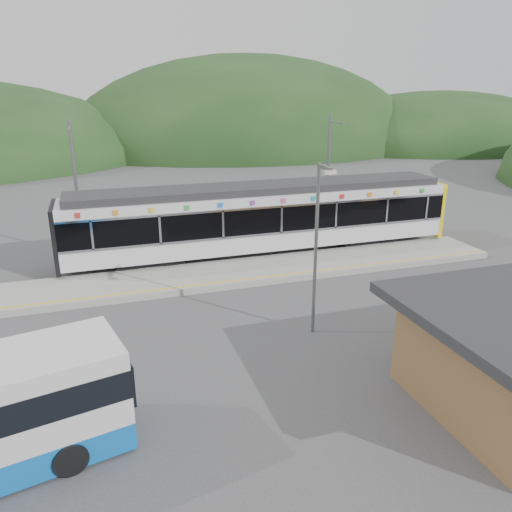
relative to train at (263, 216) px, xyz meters
name	(u,v)px	position (x,y,z in m)	size (l,w,h in m)	color
ground	(262,303)	(-2.08, -6.00, -2.06)	(120.00, 120.00, 0.00)	#4C4C4F
hills	(338,250)	(4.11, -0.71, -2.06)	(146.00, 149.00, 26.00)	#1E3D19
platform	(239,272)	(-2.08, -2.70, -1.91)	(26.00, 3.20, 0.30)	#9E9E99
yellow_line	(247,279)	(-2.08, -4.00, -1.76)	(26.00, 0.10, 0.01)	yellow
train	(263,216)	(0.00, 0.00, 0.00)	(20.44, 3.01, 3.74)	black
catenary_mast_west	(76,188)	(-9.08, 2.56, 1.58)	(0.18, 1.80, 7.00)	slate
catenary_mast_east	(328,174)	(4.92, 2.56, 1.58)	(0.18, 1.80, 7.00)	slate
lamp_post	(318,236)	(-1.13, -9.12, 1.60)	(0.36, 1.08, 6.15)	slate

